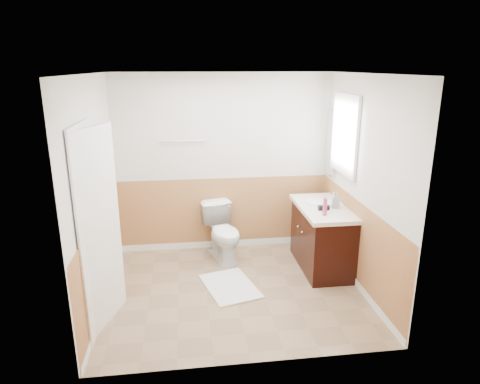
{
  "coord_description": "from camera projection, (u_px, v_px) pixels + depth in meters",
  "views": [
    {
      "loc": [
        -0.52,
        -4.46,
        2.58
      ],
      "look_at": [
        0.1,
        0.25,
        1.15
      ],
      "focal_mm": 31.55,
      "sensor_mm": 36.0,
      "label": 1
    }
  ],
  "objects": [
    {
      "name": "floor",
      "position": [
        234.0,
        290.0,
        5.04
      ],
      "size": [
        3.0,
        3.0,
        0.0
      ],
      "primitive_type": "plane",
      "color": "#8C7051",
      "rests_on": "ground"
    },
    {
      "name": "ceiling",
      "position": [
        234.0,
        74.0,
        4.32
      ],
      "size": [
        3.0,
        3.0,
        0.0
      ],
      "primitive_type": "plane",
      "rotation": [
        3.14,
        0.0,
        0.0
      ],
      "color": "white",
      "rests_on": "floor"
    },
    {
      "name": "wall_back",
      "position": [
        223.0,
        164.0,
        5.92
      ],
      "size": [
        3.0,
        0.0,
        3.0
      ],
      "primitive_type": "plane",
      "rotation": [
        1.57,
        0.0,
        0.0
      ],
      "color": "silver",
      "rests_on": "floor"
    },
    {
      "name": "wall_front",
      "position": [
        253.0,
        235.0,
        3.45
      ],
      "size": [
        3.0,
        0.0,
        3.0
      ],
      "primitive_type": "plane",
      "rotation": [
        -1.57,
        0.0,
        0.0
      ],
      "color": "silver",
      "rests_on": "floor"
    },
    {
      "name": "wall_left",
      "position": [
        95.0,
        195.0,
        4.5
      ],
      "size": [
        0.0,
        3.0,
        3.0
      ],
      "primitive_type": "plane",
      "rotation": [
        1.57,
        0.0,
        1.57
      ],
      "color": "silver",
      "rests_on": "floor"
    },
    {
      "name": "wall_right",
      "position": [
        363.0,
        185.0,
        4.87
      ],
      "size": [
        0.0,
        3.0,
        3.0
      ],
      "primitive_type": "plane",
      "rotation": [
        1.57,
        0.0,
        -1.57
      ],
      "color": "silver",
      "rests_on": "floor"
    },
    {
      "name": "wainscot_back",
      "position": [
        224.0,
        215.0,
        6.12
      ],
      "size": [
        3.0,
        0.0,
        3.0
      ],
      "primitive_type": "plane",
      "rotation": [
        1.57,
        0.0,
        0.0
      ],
      "color": "#BD7A4B",
      "rests_on": "floor"
    },
    {
      "name": "wainscot_front",
      "position": [
        252.0,
        314.0,
        3.68
      ],
      "size": [
        3.0,
        0.0,
        3.0
      ],
      "primitive_type": "plane",
      "rotation": [
        -1.57,
        0.0,
        0.0
      ],
      "color": "#BD7A4B",
      "rests_on": "floor"
    },
    {
      "name": "wainscot_left",
      "position": [
        102.0,
        259.0,
        4.72
      ],
      "size": [
        0.0,
        2.6,
        2.6
      ],
      "primitive_type": "plane",
      "rotation": [
        1.57,
        0.0,
        1.57
      ],
      "color": "#BD7A4B",
      "rests_on": "floor"
    },
    {
      "name": "wainscot_right",
      "position": [
        357.0,
        245.0,
        5.09
      ],
      "size": [
        0.0,
        2.6,
        2.6
      ],
      "primitive_type": "plane",
      "rotation": [
        1.57,
        0.0,
        -1.57
      ],
      "color": "#BD7A4B",
      "rests_on": "floor"
    },
    {
      "name": "toilet",
      "position": [
        223.0,
        232.0,
        5.79
      ],
      "size": [
        0.6,
        0.83,
        0.76
      ],
      "primitive_type": "imported",
      "rotation": [
        0.0,
        0.0,
        0.26
      ],
      "color": "white",
      "rests_on": "floor"
    },
    {
      "name": "bath_mat",
      "position": [
        230.0,
        286.0,
        5.11
      ],
      "size": [
        0.74,
        0.92,
        0.02
      ],
      "primitive_type": "cube",
      "rotation": [
        0.0,
        0.0,
        0.26
      ],
      "color": "white",
      "rests_on": "floor"
    },
    {
      "name": "vanity_cabinet",
      "position": [
        322.0,
        239.0,
        5.52
      ],
      "size": [
        0.55,
        1.1,
        0.8
      ],
      "primitive_type": "cube",
      "color": "black",
      "rests_on": "floor"
    },
    {
      "name": "vanity_knob_left",
      "position": [
        302.0,
        232.0,
        5.35
      ],
      "size": [
        0.03,
        0.03,
        0.03
      ],
      "primitive_type": "sphere",
      "color": "#B9B8BF",
      "rests_on": "vanity_cabinet"
    },
    {
      "name": "vanity_knob_right",
      "position": [
        298.0,
        226.0,
        5.54
      ],
      "size": [
        0.03,
        0.03,
        0.03
      ],
      "primitive_type": "sphere",
      "color": "silver",
      "rests_on": "vanity_cabinet"
    },
    {
      "name": "countertop",
      "position": [
        323.0,
        208.0,
        5.4
      ],
      "size": [
        0.6,
        1.15,
        0.05
      ],
      "primitive_type": "cube",
      "color": "white",
      "rests_on": "vanity_cabinet"
    },
    {
      "name": "sink_basin",
      "position": [
        320.0,
        202.0,
        5.53
      ],
      "size": [
        0.36,
        0.36,
        0.02
      ],
      "primitive_type": "cylinder",
      "color": "white",
      "rests_on": "countertop"
    },
    {
      "name": "faucet",
      "position": [
        334.0,
        197.0,
        5.54
      ],
      "size": [
        0.02,
        0.02,
        0.14
      ],
      "primitive_type": "cylinder",
      "color": "white",
      "rests_on": "countertop"
    },
    {
      "name": "lotion_bottle",
      "position": [
        325.0,
        207.0,
        5.04
      ],
      "size": [
        0.05,
        0.05,
        0.22
      ],
      "primitive_type": "cylinder",
      "color": "#C23277",
      "rests_on": "countertop"
    },
    {
      "name": "soap_dispenser",
      "position": [
        336.0,
        201.0,
        5.31
      ],
      "size": [
        0.1,
        0.1,
        0.2
      ],
      "primitive_type": "imported",
      "rotation": [
        0.0,
        0.0,
        -0.15
      ],
      "color": "gray",
      "rests_on": "countertop"
    },
    {
      "name": "hair_dryer_body",
      "position": [
        324.0,
        207.0,
        5.24
      ],
      "size": [
        0.14,
        0.07,
        0.07
      ],
      "primitive_type": "cylinder",
      "rotation": [
        0.0,
        1.57,
        0.0
      ],
      "color": "black",
      "rests_on": "countertop"
    },
    {
      "name": "hair_dryer_handle",
      "position": [
        321.0,
        210.0,
        5.26
      ],
      "size": [
        0.03,
        0.03,
        0.07
      ],
      "primitive_type": "cylinder",
      "color": "black",
      "rests_on": "countertop"
    },
    {
      "name": "mirror_panel",
      "position": [
        331.0,
        143.0,
        5.83
      ],
      "size": [
        0.02,
        0.35,
        0.9
      ],
      "primitive_type": "cube",
      "color": "silver",
      "rests_on": "wall_right"
    },
    {
      "name": "window_frame",
      "position": [
        345.0,
        134.0,
        5.28
      ],
      "size": [
        0.04,
        0.8,
        1.0
      ],
      "primitive_type": "cube",
      "color": "white",
      "rests_on": "wall_right"
    },
    {
      "name": "window_glass",
      "position": [
        346.0,
        134.0,
        5.28
      ],
      "size": [
        0.01,
        0.7,
        0.9
      ],
      "primitive_type": "cube",
      "color": "white",
      "rests_on": "wall_right"
    },
    {
      "name": "door",
      "position": [
        98.0,
        231.0,
        4.15
      ],
      "size": [
        0.29,
        0.78,
        2.04
      ],
      "primitive_type": "cube",
      "rotation": [
        0.0,
        0.0,
        -0.31
      ],
      "color": "white",
      "rests_on": "wall_left"
    },
    {
      "name": "door_frame",
      "position": [
        90.0,
        230.0,
        4.14
      ],
      "size": [
        0.02,
        0.92,
        2.1
      ],
      "primitive_type": "cube",
      "color": "white",
      "rests_on": "wall_left"
    },
    {
      "name": "door_knob",
      "position": [
        111.0,
        225.0,
        4.49
      ],
      "size": [
        0.06,
        0.06,
        0.06
      ],
      "primitive_type": "sphere",
      "color": "silver",
      "rests_on": "door"
    },
    {
      "name": "towel_bar",
      "position": [
        183.0,
        141.0,
        5.7
      ],
      "size": [
        0.62,
        0.02,
        0.02
      ],
      "primitive_type": "cylinder",
      "rotation": [
        0.0,
        1.57,
        0.0
      ],
      "color": "silver",
      "rests_on": "wall_back"
    },
    {
      "name": "tp_holder_bar",
      "position": [
        217.0,
        203.0,
        6.0
      ],
      "size": [
        0.14,
        0.02,
        0.02
      ],
      "primitive_type": "cylinder",
      "rotation": [
        0.0,
        1.57,
        0.0
      ],
      "color": "silver",
      "rests_on": "wall_back"
    },
    {
      "name": "tp_roll",
      "position": [
        217.0,
        203.0,
        6.0
      ],
      "size": [
        0.1,
        0.11,
        0.11
      ],
      "primitive_type": "cylinder",
      "rotation": [
        0.0,
        1.57,
        0.0
      ],
      "color": "white",
      "rests_on": "tp_holder_bar"
    },
    {
      "name": "tp_sheet",
      "position": [
        217.0,
        210.0,
        6.03
      ],
      "size": [
        0.1,
        0.01,
        0.16
      ],
      "primitive_type": "cube",
      "color": "white",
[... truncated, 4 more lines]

